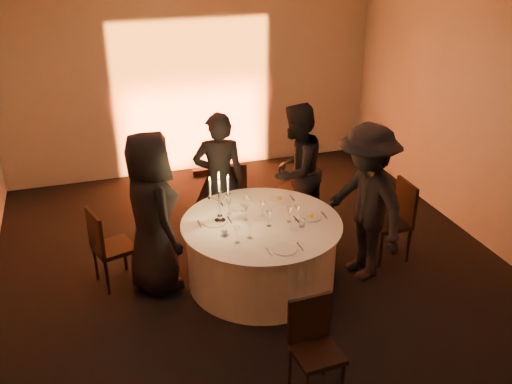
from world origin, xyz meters
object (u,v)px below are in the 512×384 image
object	(u,v)px
guest_back_right	(296,171)
guest_right	(365,203)
chair_back_right	(297,187)
guest_back_left	(219,180)
chair_left	(107,244)
candelabra	(220,204)
chair_right	(396,216)
banquet_table	(261,252)
chair_front	(314,341)
chair_back_left	(229,192)
coffee_cup	(224,232)
guest_left	(151,213)

from	to	relation	value
guest_back_right	guest_right	size ratio (longest dim) A/B	0.96
chair_back_right	guest_back_left	distance (m)	1.28
chair_left	candelabra	bearing A→B (deg)	-120.48
chair_right	guest_back_left	xyz separation A→B (m)	(-1.94, 1.01, 0.32)
guest_back_left	banquet_table	bearing A→B (deg)	114.11
chair_front	chair_back_left	bearing A→B (deg)	85.45
candelabra	guest_right	bearing A→B (deg)	-12.91
guest_right	chair_left	bearing A→B (deg)	-113.43
chair_back_right	coffee_cup	world-z (taller)	chair_back_right
guest_left	guest_back_left	xyz separation A→B (m)	(0.95, 0.72, -0.05)
chair_left	guest_back_left	size ratio (longest dim) A/B	0.54
chair_front	guest_left	size ratio (longest dim) A/B	0.49
banquet_table	chair_left	world-z (taller)	chair_left
guest_right	candelabra	size ratio (longest dim) A/B	3.05
chair_back_right	guest_left	distance (m)	2.40
guest_left	guest_back_right	bearing A→B (deg)	-85.42
chair_right	guest_back_right	bearing A→B (deg)	-134.94
chair_back_left	guest_left	world-z (taller)	guest_left
guest_back_right	guest_right	bearing A→B (deg)	68.76
guest_back_right	guest_right	xyz separation A→B (m)	(0.38, -1.17, 0.04)
chair_left	chair_back_right	size ratio (longest dim) A/B	1.12
guest_left	banquet_table	bearing A→B (deg)	-118.65
chair_front	guest_back_left	xyz separation A→B (m)	(-0.12, 2.75, 0.37)
guest_back_left	guest_back_right	xyz separation A→B (m)	(1.00, -0.05, 0.01)
chair_front	guest_left	bearing A→B (deg)	114.65
chair_left	chair_front	size ratio (longest dim) A/B	1.05
chair_left	candelabra	distance (m)	1.35
chair_back_left	chair_front	size ratio (longest dim) A/B	1.07
chair_right	guest_back_right	distance (m)	1.38
guest_right	chair_right	bearing A→B (deg)	101.35
chair_left	guest_back_left	distance (m)	1.60
chair_right	candelabra	bearing A→B (deg)	-93.39
banquet_table	guest_left	world-z (taller)	guest_left
guest_back_left	guest_right	xyz separation A→B (m)	(1.38, -1.23, 0.05)
guest_left	candelabra	xyz separation A→B (m)	(0.73, -0.14, 0.06)
chair_right	chair_front	bearing A→B (deg)	-45.81
chair_back_right	chair_right	distance (m)	1.52
candelabra	chair_back_right	bearing A→B (deg)	39.92
guest_left	guest_back_right	distance (m)	2.06
banquet_table	guest_right	size ratio (longest dim) A/B	0.97
chair_back_right	chair_front	world-z (taller)	chair_front
chair_front	candelabra	xyz separation A→B (m)	(-0.33, 1.89, 0.47)
coffee_cup	chair_front	bearing A→B (deg)	-77.23
chair_right	guest_right	world-z (taller)	guest_right
guest_back_right	guest_back_left	bearing A→B (deg)	-42.22
guest_back_right	candelabra	world-z (taller)	guest_back_right
guest_left	guest_back_left	size ratio (longest dim) A/B	1.05
chair_back_right	guest_back_left	bearing A→B (deg)	-19.19
chair_back_left	coffee_cup	distance (m)	1.53
banquet_table	chair_front	bearing A→B (deg)	-93.29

